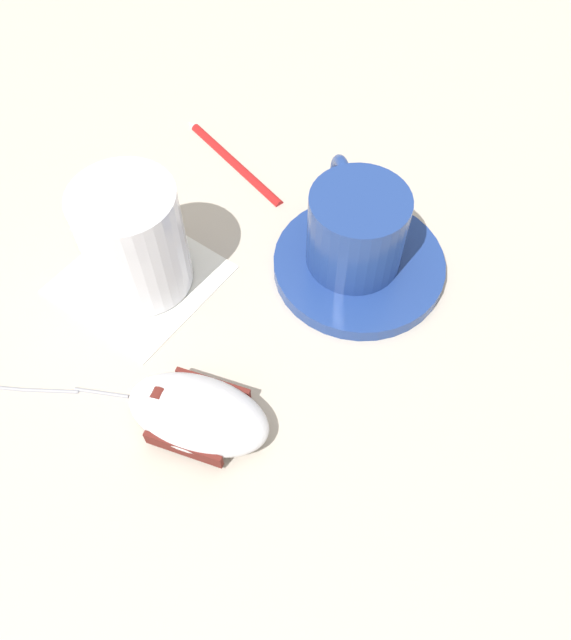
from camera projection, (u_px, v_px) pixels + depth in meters
ground_plane at (259, 282)px, 0.54m from camera, size 3.00×3.00×0.00m
saucer at (359, 265)px, 0.55m from camera, size 0.15×0.15×0.01m
coffee_cup at (356, 228)px, 0.51m from camera, size 0.08×0.11×0.07m
computer_mouse at (198, 414)px, 0.46m from camera, size 0.11×0.12×0.03m
napkin_under_glass at (140, 278)px, 0.54m from camera, size 0.15×0.15×0.00m
drinking_glass at (134, 240)px, 0.50m from camera, size 0.08×0.08×0.10m
pen at (232, 158)px, 0.62m from camera, size 0.02×0.15×0.01m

